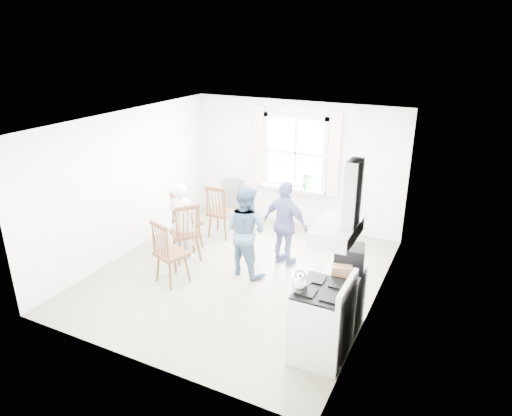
{
  "coord_description": "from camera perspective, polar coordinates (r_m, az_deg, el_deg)",
  "views": [
    {
      "loc": [
        3.3,
        -6.0,
        3.85
      ],
      "look_at": [
        0.23,
        0.2,
        1.17
      ],
      "focal_mm": 32.0,
      "sensor_mm": 36.0,
      "label": 1
    }
  ],
  "objects": [
    {
      "name": "windsor_chair_c",
      "position": [
        8.05,
        -8.63,
        -2.37
      ],
      "size": [
        0.64,
        0.64,
        1.1
      ],
      "color": "#4E2B19",
      "rests_on": "ground"
    },
    {
      "name": "windsor_chair_d",
      "position": [
        8.58,
        -9.3,
        -0.97
      ],
      "size": [
        0.6,
        0.6,
        1.08
      ],
      "color": "#4E2B19",
      "rests_on": "ground"
    },
    {
      "name": "cardboard_box",
      "position": [
        6.0,
        10.68,
        -7.77
      ],
      "size": [
        0.3,
        0.25,
        0.17
      ],
      "primitive_type": "cube",
      "rotation": [
        0.0,
        0.0,
        0.27
      ],
      "color": "#9D6E4C",
      "rests_on": "low_cabinet"
    },
    {
      "name": "person_mid",
      "position": [
        7.54,
        -1.29,
        -2.84
      ],
      "size": [
        0.91,
        0.91,
        1.57
      ],
      "primitive_type": "imported",
      "rotation": [
        0.0,
        0.0,
        2.93
      ],
      "color": "#496588",
      "rests_on": "ground"
    },
    {
      "name": "window_assembly",
      "position": [
        9.38,
        4.89,
        6.32
      ],
      "size": [
        1.88,
        0.24,
        1.7
      ],
      "color": "white",
      "rests_on": "room_shell"
    },
    {
      "name": "shelf_unit",
      "position": [
        10.17,
        -2.89,
        1.29
      ],
      "size": [
        0.4,
        0.3,
        0.8
      ],
      "primitive_type": "cube",
      "color": "slate",
      "rests_on": "ground"
    },
    {
      "name": "windsor_chair_a",
      "position": [
        8.94,
        -4.78,
        0.17
      ],
      "size": [
        0.47,
        0.46,
        1.08
      ],
      "color": "#4E2B19",
      "rests_on": "ground"
    },
    {
      "name": "range_hood",
      "position": [
        5.19,
        10.69,
        -1.3
      ],
      "size": [
        0.45,
        0.76,
        0.94
      ],
      "color": "silver",
      "rests_on": "room_shell"
    },
    {
      "name": "room_shell",
      "position": [
        7.31,
        -2.3,
        0.71
      ],
      "size": [
        4.62,
        5.12,
        2.64
      ],
      "color": "gray",
      "rests_on": "ground"
    },
    {
      "name": "kettle",
      "position": [
        5.53,
        5.52,
        -9.45
      ],
      "size": [
        0.2,
        0.2,
        0.28
      ],
      "color": "silver",
      "rests_on": "gas_stove"
    },
    {
      "name": "person_left",
      "position": [
        8.23,
        -9.16,
        -1.58
      ],
      "size": [
        0.55,
        0.55,
        1.41
      ],
      "primitive_type": "imported",
      "rotation": [
        0.0,
        0.0,
        3.2
      ],
      "color": "white",
      "rests_on": "ground"
    },
    {
      "name": "person_right",
      "position": [
        7.86,
        3.71,
        -2.02
      ],
      "size": [
        1.07,
        1.07,
        1.52
      ],
      "primitive_type": "imported",
      "rotation": [
        0.0,
        0.0,
        2.91
      ],
      "color": "navy",
      "rests_on": "ground"
    },
    {
      "name": "potted_plant",
      "position": [
        9.32,
        6.3,
        3.34
      ],
      "size": [
        0.19,
        0.19,
        0.34
      ],
      "primitive_type": "imported",
      "rotation": [
        0.0,
        0.0,
        -0.04
      ],
      "color": "#306D3A",
      "rests_on": "window_assembly"
    },
    {
      "name": "stereo_stack",
      "position": [
        6.16,
        11.57,
        -6.14
      ],
      "size": [
        0.45,
        0.42,
        0.34
      ],
      "color": "black",
      "rests_on": "low_cabinet"
    },
    {
      "name": "windsor_chair_b",
      "position": [
        7.4,
        -11.36,
        -4.75
      ],
      "size": [
        0.59,
        0.58,
        1.1
      ],
      "color": "#4E2B19",
      "rests_on": "ground"
    },
    {
      "name": "low_cabinet",
      "position": [
        6.47,
        10.8,
        -10.95
      ],
      "size": [
        0.5,
        0.55,
        0.9
      ],
      "primitive_type": "cube",
      "color": "silver",
      "rests_on": "ground"
    },
    {
      "name": "gas_stove",
      "position": [
        5.91,
        8.2,
        -13.85
      ],
      "size": [
        0.68,
        0.76,
        1.12
      ],
      "color": "silver",
      "rests_on": "ground"
    }
  ]
}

